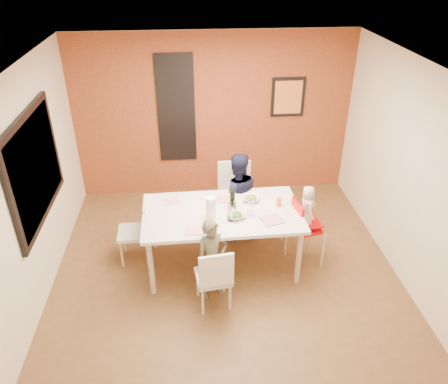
{
  "coord_description": "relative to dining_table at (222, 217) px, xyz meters",
  "views": [
    {
      "loc": [
        -0.42,
        -4.5,
        3.85
      ],
      "look_at": [
        0.0,
        0.3,
        1.05
      ],
      "focal_mm": 35.0,
      "sensor_mm": 36.0,
      "label": 1
    }
  ],
  "objects": [
    {
      "name": "chair_near",
      "position": [
        -0.15,
        -0.81,
        -0.28
      ],
      "size": [
        0.45,
        0.45,
        0.86
      ],
      "rotation": [
        0.0,
        0.0,
        3.28
      ],
      "color": "white",
      "rests_on": "ground"
    },
    {
      "name": "condiment_green",
      "position": [
        0.16,
        0.01,
        0.14
      ],
      "size": [
        0.04,
        0.04,
        0.14
      ],
      "primitive_type": "cylinder",
      "color": "#397527",
      "rests_on": "dining_table"
    },
    {
      "name": "wall_front",
      "position": [
        0.04,
        -2.41,
        0.59
      ],
      "size": [
        4.5,
        0.02,
        2.7
      ],
      "primitive_type": "cube",
      "color": "#ECE2C3",
      "rests_on": "ground"
    },
    {
      "name": "wine_glass_a",
      "position": [
        0.08,
        -0.21,
        0.17
      ],
      "size": [
        0.07,
        0.07,
        0.2
      ],
      "primitive_type": "cylinder",
      "color": "white",
      "rests_on": "dining_table"
    },
    {
      "name": "wall_right",
      "position": [
        2.29,
        -0.16,
        0.59
      ],
      "size": [
        0.02,
        4.5,
        2.7
      ],
      "primitive_type": "cube",
      "color": "#ECE2C3",
      "rests_on": "ground"
    },
    {
      "name": "child_near",
      "position": [
        -0.17,
        -0.57,
        -0.22
      ],
      "size": [
        0.46,
        0.38,
        1.08
      ],
      "primitive_type": "imported",
      "rotation": [
        0.0,
        0.0,
        0.37
      ],
      "color": "brown",
      "rests_on": "ground"
    },
    {
      "name": "salad_bowl_a",
      "position": [
        0.16,
        -0.15,
        0.1
      ],
      "size": [
        0.29,
        0.29,
        0.05
      ],
      "primitive_type": "imported",
      "rotation": [
        0.0,
        0.0,
        0.41
      ],
      "color": "silver",
      "rests_on": "dining_table"
    },
    {
      "name": "brick_accent_wall",
      "position": [
        0.04,
        2.07,
        0.59
      ],
      "size": [
        4.5,
        0.02,
        2.7
      ],
      "primitive_type": "cube",
      "color": "maroon",
      "rests_on": "ground"
    },
    {
      "name": "glassblock_strip",
      "position": [
        -0.56,
        2.05,
        0.74
      ],
      "size": [
        0.55,
        0.03,
        1.7
      ],
      "primitive_type": "cube",
      "color": "silver",
      "rests_on": "wall_back"
    },
    {
      "name": "wall_left",
      "position": [
        -2.21,
        -0.16,
        0.59
      ],
      "size": [
        0.02,
        4.5,
        2.7
      ],
      "primitive_type": "cube",
      "color": "#ECE2C3",
      "rests_on": "ground"
    },
    {
      "name": "paper_towel_roll",
      "position": [
        -0.15,
        -0.1,
        0.21
      ],
      "size": [
        0.12,
        0.12,
        0.28
      ],
      "primitive_type": "cylinder",
      "color": "white",
      "rests_on": "dining_table"
    },
    {
      "name": "condiment_brown",
      "position": [
        0.1,
        0.01,
        0.14
      ],
      "size": [
        0.03,
        0.03,
        0.13
      ],
      "primitive_type": "cylinder",
      "color": "brown",
      "rests_on": "dining_table"
    },
    {
      "name": "picture_window_pane",
      "position": [
        -2.17,
        0.04,
        0.79
      ],
      "size": [
        0.02,
        1.55,
        1.15
      ],
      "primitive_type": "cube",
      "color": "black",
      "rests_on": "wall_left"
    },
    {
      "name": "toddler",
      "position": [
        1.1,
        -0.03,
        0.1
      ],
      "size": [
        0.23,
        0.31,
        0.6
      ],
      "primitive_type": "imported",
      "rotation": [
        0.0,
        0.0,
        1.7
      ],
      "color": "beige",
      "rests_on": "high_chair"
    },
    {
      "name": "wine_glass_b",
      "position": [
        0.35,
        -0.1,
        0.18
      ],
      "size": [
        0.07,
        0.07,
        0.21
      ],
      "primitive_type": "cylinder",
      "color": "white",
      "rests_on": "dining_table"
    },
    {
      "name": "ceiling",
      "position": [
        0.04,
        -0.16,
        1.94
      ],
      "size": [
        4.5,
        4.5,
        0.02
      ],
      "primitive_type": "cube",
      "color": "white",
      "rests_on": "wall_back"
    },
    {
      "name": "wine_bottle",
      "position": [
        0.14,
        0.09,
        0.2
      ],
      "size": [
        0.07,
        0.07,
        0.25
      ],
      "primitive_type": "cylinder",
      "color": "black",
      "rests_on": "dining_table"
    },
    {
      "name": "high_chair",
      "position": [
        1.07,
        -0.03,
        -0.19
      ],
      "size": [
        0.47,
        0.47,
        0.95
      ],
      "rotation": [
        0.0,
        0.0,
        1.76
      ],
      "color": "red",
      "rests_on": "ground"
    },
    {
      "name": "chair_far",
      "position": [
        0.26,
        0.89,
        -0.18
      ],
      "size": [
        0.49,
        0.49,
        1.05
      ],
      "rotation": [
        0.0,
        0.0,
        -0.01
      ],
      "color": "silver",
      "rests_on": "ground"
    },
    {
      "name": "sippy_cup",
      "position": [
        0.75,
        0.08,
        0.13
      ],
      "size": [
        0.07,
        0.07,
        0.12
      ],
      "primitive_type": "cylinder",
      "color": "orange",
      "rests_on": "dining_table"
    },
    {
      "name": "plate_near_right",
      "position": [
        0.59,
        -0.25,
        0.08
      ],
      "size": [
        0.31,
        0.31,
        0.01
      ],
      "primitive_type": "cube",
      "rotation": [
        0.0,
        0.0,
        0.33
      ],
      "color": "white",
      "rests_on": "dining_table"
    },
    {
      "name": "picture_window_frame",
      "position": [
        -2.18,
        0.04,
        0.79
      ],
      "size": [
        0.05,
        1.7,
        1.3
      ],
      "primitive_type": "cube",
      "color": "black",
      "rests_on": "wall_left"
    },
    {
      "name": "plate_far_mid",
      "position": [
        0.03,
        0.31,
        0.08
      ],
      "size": [
        0.26,
        0.26,
        0.01
      ],
      "primitive_type": "cube",
      "rotation": [
        0.0,
        0.0,
        -0.41
      ],
      "color": "white",
      "rests_on": "dining_table"
    },
    {
      "name": "chair_left",
      "position": [
        -1.1,
        0.23,
        -0.26
      ],
      "size": [
        0.43,
        0.43,
        0.9
      ],
      "rotation": [
        0.0,
        0.0,
        4.74
      ],
      "color": "white",
      "rests_on": "ground"
    },
    {
      "name": "condiment_red",
      "position": [
        0.09,
        -0.05,
        0.14
      ],
      "size": [
        0.03,
        0.03,
        0.13
      ],
      "primitive_type": "cylinder",
      "color": "red",
      "rests_on": "dining_table"
    },
    {
      "name": "art_print_canvas",
      "position": [
        1.24,
        2.03,
        0.89
      ],
      "size": [
        0.44,
        0.01,
        0.54
      ],
      "primitive_type": "cube",
      "color": "orange",
      "rests_on": "wall_back"
    },
    {
      "name": "wall_back",
      "position": [
        0.04,
        2.09,
        0.59
      ],
      "size": [
        4.5,
        0.02,
        2.7
      ],
      "primitive_type": "cube",
      "color": "#ECE2C3",
      "rests_on": "ground"
    },
    {
      "name": "plate_near_left",
      "position": [
        -0.36,
        -0.38,
        0.08
      ],
      "size": [
        0.23,
        0.23,
        0.01
      ],
      "primitive_type": "cube",
      "rotation": [
        0.0,
        0.0,
        -0.07
      ],
      "color": "white",
      "rests_on": "dining_table"
    },
    {
      "name": "glassblock_surround",
      "position": [
        -0.56,
        2.05,
        0.74
      ],
      "size": [
        0.6,
        0.03,
        1.76
      ],
      "primitive_type": "cube",
      "color": "black",
      "rests_on": "wall_back"
    },
    {
      "name": "plate_far_left",
      "position": [
        -0.64,
        0.31,
        0.08
      ],
      "size": [
        0.24,
        0.24,
        0.01
      ],
      "primitive_type": "cube",
      "rotation": [
        0.0,
        0.0,
        0.25
      ],
      "color": "white",
      "rests_on": "dining_table"
    },
    {
      "name": "salad_bowl_b",
      "position": [
        0.41,
        0.25,
        0.1
      ],
      "size": [
        0.28,
        0.28,
        0.06
      ],
      "primitive_type": "imported",
      "rotation": [
        0.0,
        0.0,
        -0.28
      ],
      "color": "white",
      "rests_on": "dining_table"
    },
    {
      "name": "child_far",
      "position": [
        0.26,
        0.63,
        -0.09
      ],
      "size": [
        0.7,
        0.57,
        1.34
      ],
      "primitive_type": "imported",
      "rotation": [
        0.0,
        0.0,
        3.23
      ],
      "color": "black",
      "rests_on": "ground"
    },
    {
      "name": "dining_table",
      "position": [
        0.0,
        0.0,
        0.0
      ],
      "size": [
        2.04,
        1.16,
        0.84
      ],
      "rotation": [
        0.0,
        0.0,
        0.02
      ],
      "color": "white",
      "rests_on": "ground"
    },
    {
      "name": "ground",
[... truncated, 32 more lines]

